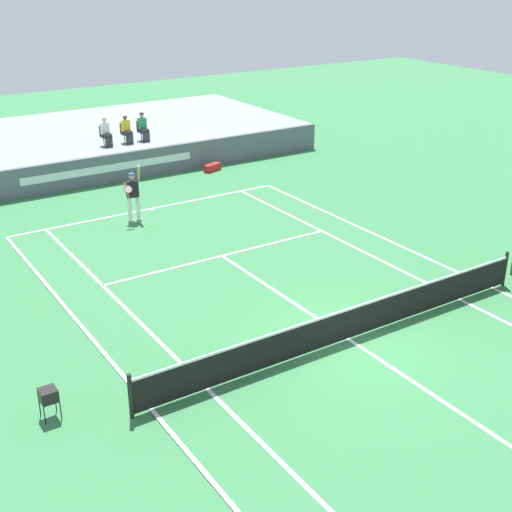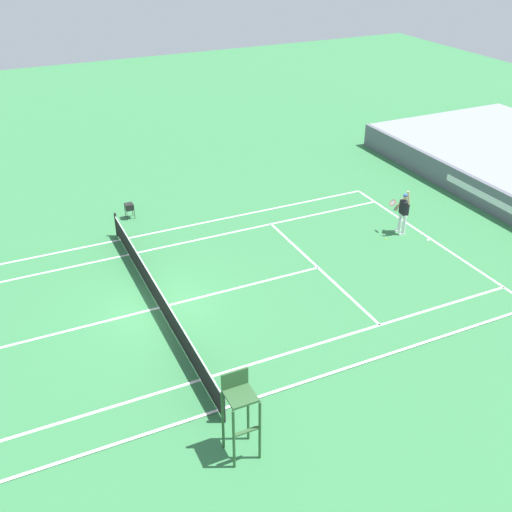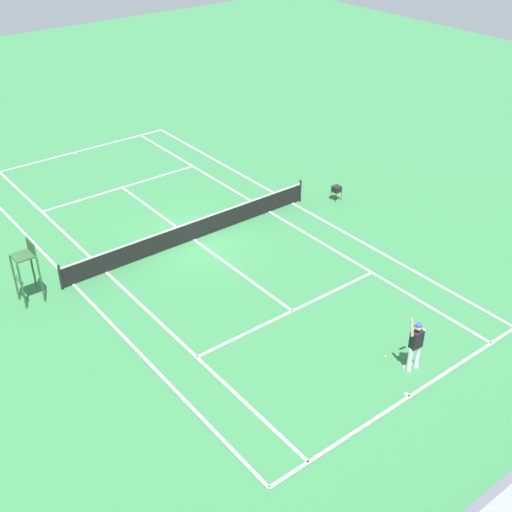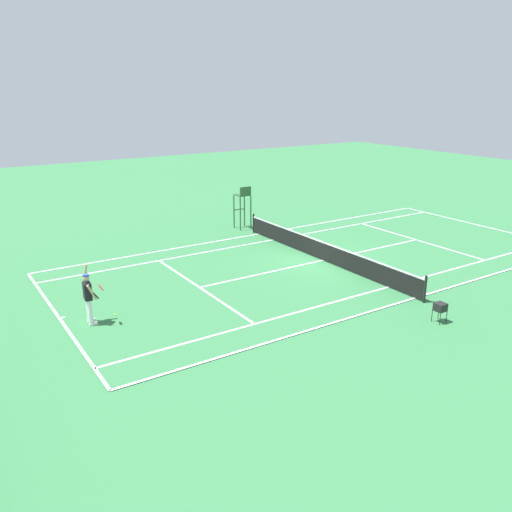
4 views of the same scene
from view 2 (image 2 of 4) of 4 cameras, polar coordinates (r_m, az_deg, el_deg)
The scene contains 8 objects.
ground_plane at distance 21.51m, azimuth -9.09°, elevation -4.87°, with size 80.00×80.00×0.00m, color #337542.
court at distance 21.50m, azimuth -9.10°, elevation -4.85°, with size 11.08×23.88×0.03m.
net at distance 21.22m, azimuth -9.21°, elevation -3.72°, with size 11.98×0.10×1.07m.
barrier_wall at distance 29.02m, azimuth 22.59°, elevation 4.17°, with size 22.01×0.25×1.25m.
tennis_player at distance 26.34m, azimuth 13.67°, elevation 4.02°, with size 0.79×0.62×2.08m.
tennis_ball at distance 26.09m, azimuth 12.14°, elevation 1.58°, with size 0.07×0.07×0.07m, color #D1E533.
umpire_chair at distance 15.31m, azimuth -1.54°, elevation -13.90°, with size 0.77×0.77×2.44m.
ball_hopper at distance 27.69m, azimuth -11.85°, elevation 4.58°, with size 0.36×0.36×0.70m.
Camera 2 is at (17.20, -4.31, 12.17)m, focal length 42.53 mm.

